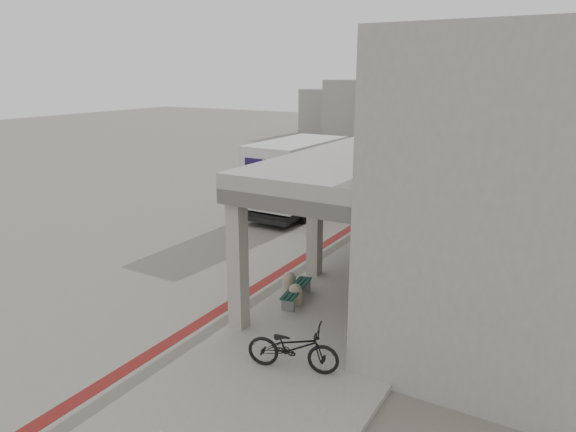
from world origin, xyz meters
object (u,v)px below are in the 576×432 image
Objects in this scene: bench at (296,291)px; bicycle_black at (293,347)px; fedex_truck at (307,172)px; utility_cabinet at (431,249)px.

bicycle_black reaches higher than bench.
fedex_truck is 8.41m from utility_cabinet.
fedex_truck is 7.73× the size of utility_cabinet.
bench is at bearing -107.63° from utility_cabinet.
fedex_truck is 4.56× the size of bench.
bench is at bearing 12.72° from bicycle_black.
utility_cabinet is (2.40, 4.74, 0.22)m from bench.
utility_cabinet is at bearing 52.91° from bench.
bench is 0.86× the size of bicycle_black.
fedex_truck reaches higher than utility_cabinet.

